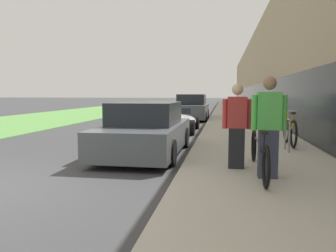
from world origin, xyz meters
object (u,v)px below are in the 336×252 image
person_rider (269,127)px  bike_rack_hoop (287,131)px  person_bystander (237,126)px  parked_sedan_far (192,108)px  tandem_bicycle (259,153)px  cruiser_bike_nearest (290,131)px  parked_sedan_curbside (146,131)px  vintage_roadster_curbside (176,122)px

person_rider → bike_rack_hoop: person_rider is taller
person_rider → person_bystander: bearing=128.2°
person_rider → parked_sedan_far: person_rider is taller
bike_rack_hoop → parked_sedan_far: size_ratio=0.20×
tandem_bicycle → person_bystander: person_bystander is taller
person_rider → parked_sedan_far: size_ratio=0.41×
bike_rack_hoop → cruiser_bike_nearest: bearing=75.5°
cruiser_bike_nearest → parked_sedan_curbside: (-3.87, -1.28, 0.09)m
person_bystander → person_rider: bearing=-51.8°
parked_sedan_far → person_bystander: bearing=-80.7°
person_bystander → parked_sedan_far: 13.51m
vintage_roadster_curbside → bike_rack_hoop: bearing=-54.0°
person_bystander → vintage_roadster_curbside: (-2.26, 7.18, -0.56)m
tandem_bicycle → parked_sedan_far: size_ratio=0.66×
person_rider → vintage_roadster_curbside: 8.33m
person_rider → cruiser_bike_nearest: person_rider is taller
parked_sedan_curbside → vintage_roadster_curbside: 5.32m
parked_sedan_curbside → parked_sedan_far: parked_sedan_far is taller
cruiser_bike_nearest → bike_rack_hoop: bearing=-104.5°
parked_sedan_curbside → parked_sedan_far: 11.47m
tandem_bicycle → cruiser_bike_nearest: cruiser_bike_nearest is taller
person_rider → parked_sedan_far: (-2.69, 13.99, -0.32)m
person_rider → tandem_bicycle: bearing=106.7°
tandem_bicycle → bike_rack_hoop: (0.96, 2.49, 0.14)m
parked_sedan_curbside → vintage_roadster_curbside: parked_sedan_curbside is taller
cruiser_bike_nearest → parked_sedan_far: (-3.77, 10.20, 0.16)m
person_rider → parked_sedan_curbside: person_rider is taller
cruiser_bike_nearest → person_rider: bearing=-106.0°
person_bystander → vintage_roadster_curbside: 7.55m
tandem_bicycle → person_bystander: 0.68m
cruiser_bike_nearest → vintage_roadster_curbside: size_ratio=0.44×
bike_rack_hoop → vintage_roadster_curbside: 6.16m
bike_rack_hoop → cruiser_bike_nearest: size_ratio=0.48×
parked_sedan_far → bike_rack_hoop: bearing=-72.4°
person_rider → parked_sedan_far: 14.25m
person_rider → person_bystander: person_rider is taller
bike_rack_hoop → parked_sedan_far: parked_sedan_far is taller
person_rider → vintage_roadster_curbside: size_ratio=0.44×
cruiser_bike_nearest → parked_sedan_far: 10.87m
person_bystander → parked_sedan_far: bearing=99.3°
tandem_bicycle → bike_rack_hoop: bearing=69.0°
tandem_bicycle → parked_sedan_curbside: bearing=141.2°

